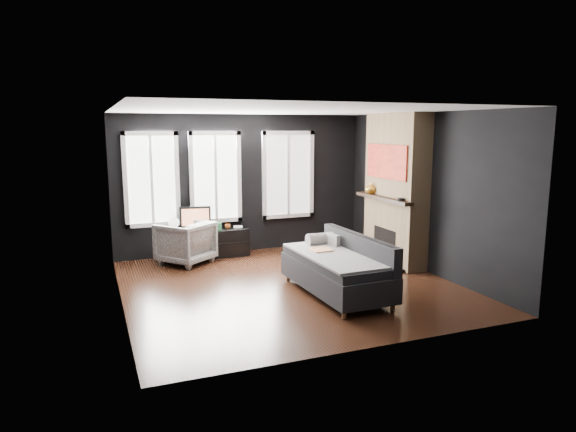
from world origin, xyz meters
name	(u,v)px	position (x,y,z in m)	size (l,w,h in m)	color
floor	(289,285)	(0.00, 0.00, 0.00)	(5.00, 5.00, 0.00)	black
ceiling	(289,110)	(0.00, 0.00, 2.70)	(5.00, 5.00, 0.00)	white
wall_back	(243,184)	(0.00, 2.50, 1.35)	(5.00, 0.02, 2.70)	black
wall_left	(117,210)	(-2.50, 0.00, 1.35)	(0.02, 5.00, 2.70)	black
wall_right	(425,193)	(2.50, 0.00, 1.35)	(0.02, 5.00, 2.70)	black
windows	(220,131)	(-0.45, 2.46, 2.38)	(4.00, 0.16, 1.76)	white
fireplace	(396,189)	(2.30, 0.60, 1.35)	(0.70, 1.62, 2.70)	#93724C
sofa	(336,265)	(0.49, -0.65, 0.44)	(1.02, 2.04, 0.88)	black
stripe_pillow	(332,244)	(0.70, -0.10, 0.63)	(0.07, 0.31, 0.31)	gray
armchair	(185,240)	(-1.27, 1.92, 0.43)	(0.83, 0.78, 0.85)	white
media_console	(208,243)	(-0.79, 2.24, 0.26)	(1.54, 0.48, 0.53)	black
monitor	(195,217)	(-1.01, 2.25, 0.79)	(0.59, 0.13, 0.52)	black
desk_fan	(174,224)	(-1.41, 2.26, 0.68)	(0.21, 0.21, 0.30)	#959595
mug	(228,226)	(-0.39, 2.23, 0.58)	(0.11, 0.09, 0.11)	#CA5E23
book	(234,222)	(-0.26, 2.29, 0.64)	(0.17, 0.02, 0.23)	#9F927D
storage_box	(215,226)	(-0.65, 2.22, 0.59)	(0.24, 0.15, 0.13)	#286D3C
mantel_vase	(371,188)	(2.05, 1.05, 1.33)	(0.21, 0.21, 0.21)	gold
mantel_clock	(401,199)	(2.05, 0.05, 1.25)	(0.13, 0.13, 0.04)	black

